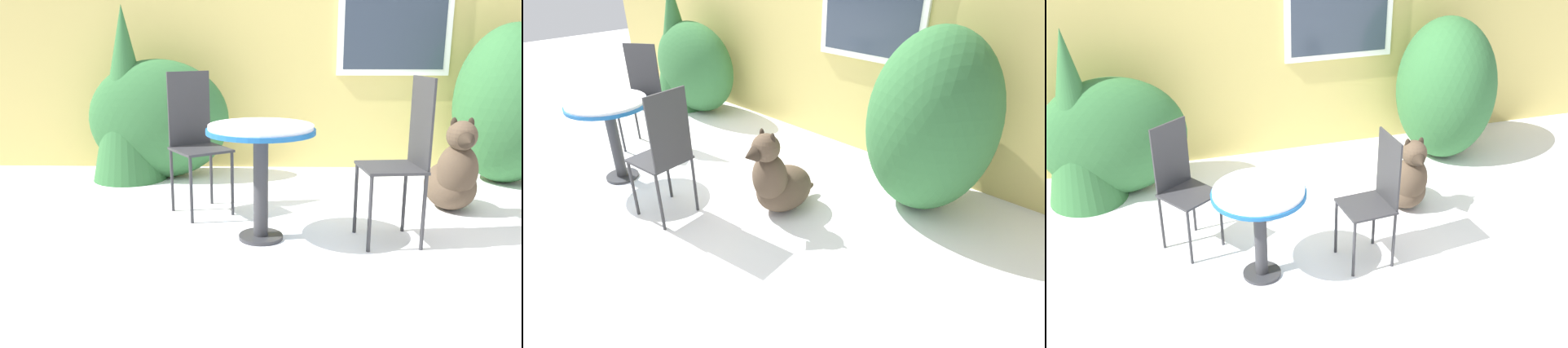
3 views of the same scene
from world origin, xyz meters
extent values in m
plane|color=white|center=(0.00, 0.00, 0.00)|extent=(16.00, 16.00, 0.00)
ellipsoid|color=#2D6033|center=(-1.50, 1.72, 0.56)|extent=(1.33, 0.67, 1.13)
ellipsoid|color=#2D6033|center=(1.73, 1.63, 0.72)|extent=(0.98, 1.02, 1.45)
cone|color=#2D6033|center=(-1.79, 1.68, 0.80)|extent=(0.70, 0.70, 1.61)
cylinder|color=#2D2D30|center=(-0.50, 0.11, 0.01)|extent=(0.29, 0.29, 0.03)
cylinder|color=#2D2D30|center=(-0.50, 0.11, 0.36)|extent=(0.10, 0.10, 0.68)
cylinder|color=#195699|center=(-0.50, 0.11, 0.72)|extent=(0.70, 0.70, 0.03)
cylinder|color=white|center=(-0.50, 0.11, 0.75)|extent=(0.67, 0.67, 0.03)
cube|color=#2D2D30|center=(-0.96, 0.63, 0.49)|extent=(0.52, 0.52, 0.02)
cube|color=#2D2D30|center=(-1.06, 0.78, 0.78)|extent=(0.29, 0.21, 0.56)
cylinder|color=#2D2D30|center=(-1.00, 0.40, 0.24)|extent=(0.02, 0.02, 0.48)
cylinder|color=#2D2D30|center=(-0.73, 0.59, 0.24)|extent=(0.02, 0.02, 0.48)
cylinder|color=#2D2D30|center=(-1.19, 0.68, 0.24)|extent=(0.02, 0.02, 0.48)
cylinder|color=#2D2D30|center=(-0.92, 0.87, 0.24)|extent=(0.02, 0.02, 0.48)
cube|color=#2D2D30|center=(0.32, 0.08, 0.49)|extent=(0.41, 0.41, 0.02)
cube|color=#2D2D30|center=(0.50, 0.10, 0.78)|extent=(0.05, 0.34, 0.56)
cylinder|color=#2D2D30|center=(0.13, 0.23, 0.24)|extent=(0.02, 0.02, 0.48)
cylinder|color=#2D2D30|center=(0.17, -0.10, 0.24)|extent=(0.02, 0.02, 0.48)
cylinder|color=#2D2D30|center=(0.47, 0.27, 0.24)|extent=(0.02, 0.02, 0.48)
cylinder|color=#2D2D30|center=(0.50, -0.07, 0.24)|extent=(0.02, 0.02, 0.48)
ellipsoid|color=#4C3D2D|center=(0.96, 0.79, 0.18)|extent=(0.42, 0.53, 0.37)
ellipsoid|color=#4C3D2D|center=(0.95, 0.64, 0.34)|extent=(0.31, 0.28, 0.40)
sphere|color=#4C3D2D|center=(0.95, 0.61, 0.61)|extent=(0.22, 0.22, 0.22)
cone|color=#2D241B|center=(0.94, 0.45, 0.59)|extent=(0.13, 0.10, 0.12)
ellipsoid|color=#2D241B|center=(0.89, 0.63, 0.69)|extent=(0.05, 0.03, 0.10)
ellipsoid|color=#2D241B|center=(1.01, 0.62, 0.69)|extent=(0.05, 0.03, 0.10)
ellipsoid|color=#4C3D2D|center=(0.97, 1.03, 0.08)|extent=(0.09, 0.24, 0.07)
camera|label=1|loc=(-0.44, -3.06, 1.24)|focal=35.00mm
camera|label=2|loc=(2.91, -1.28, 1.91)|focal=28.00mm
camera|label=3|loc=(-1.29, -3.89, 3.10)|focal=45.00mm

